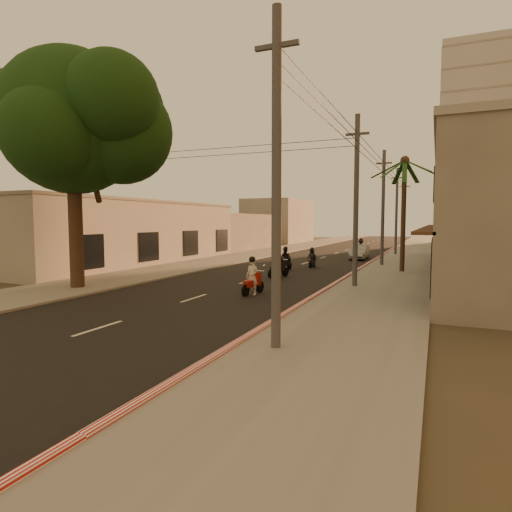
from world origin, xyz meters
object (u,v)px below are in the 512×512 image
object	(u,v)px
scooter_red	(252,278)
scooter_mid_b	(278,264)
broadleaf_tree	(80,123)
parked_car	(359,252)
scooter_mid_a	(286,260)
scooter_far_b	(361,248)
scooter_far_a	(312,258)
palm_tree	(405,167)

from	to	relation	value
scooter_red	scooter_mid_b	world-z (taller)	scooter_mid_b
broadleaf_tree	parked_car	world-z (taller)	broadleaf_tree
scooter_mid_a	parked_car	xyz separation A→B (m)	(3.37, 11.12, -0.11)
broadleaf_tree	scooter_mid_b	world-z (taller)	broadleaf_tree
scooter_mid_a	parked_car	size ratio (longest dim) A/B	0.42
scooter_far_b	parked_car	distance (m)	4.52
scooter_mid_a	scooter_far_a	xyz separation A→B (m)	(1.24, 2.53, -0.09)
scooter_red	scooter_mid_a	distance (m)	10.46
palm_tree	scooter_red	bearing A→B (deg)	-116.20
scooter_mid_b	scooter_mid_a	bearing A→B (deg)	122.88
palm_tree	parked_car	distance (m)	12.21
broadleaf_tree	palm_tree	xyz separation A→B (m)	(14.61, 13.86, -1.33)
broadleaf_tree	parked_car	distance (m)	26.52
scooter_far_b	broadleaf_tree	bearing A→B (deg)	-121.67
scooter_far_a	broadleaf_tree	bearing A→B (deg)	-118.74
palm_tree	scooter_mid_a	world-z (taller)	palm_tree
scooter_red	scooter_mid_b	bearing A→B (deg)	107.92
broadleaf_tree	parked_car	xyz separation A→B (m)	(10.19, 23.21, -7.80)
broadleaf_tree	scooter_far_a	bearing A→B (deg)	61.15
scooter_mid_a	scooter_mid_b	size ratio (longest dim) A/B	0.95
scooter_far_a	scooter_mid_a	bearing A→B (deg)	-115.90
parked_car	scooter_far_a	bearing A→B (deg)	-105.81
scooter_red	scooter_mid_a	bearing A→B (deg)	108.90
scooter_red	scooter_far_b	bearing A→B (deg)	96.66
broadleaf_tree	scooter_mid_a	xyz separation A→B (m)	(6.82, 12.09, -7.69)
scooter_far_b	parked_car	bearing A→B (deg)	-94.91
broadleaf_tree	scooter_red	size ratio (longest dim) A/B	6.41
palm_tree	scooter_mid_b	xyz separation A→B (m)	(-6.97, -5.68, -6.30)
scooter_red	scooter_far_a	bearing A→B (deg)	101.44
broadleaf_tree	scooter_far_a	world-z (taller)	broadleaf_tree
scooter_mid_b	scooter_far_b	xyz separation A→B (m)	(1.95, 19.52, -0.01)
parked_car	scooter_far_b	bearing A→B (deg)	95.79
scooter_far_a	scooter_red	bearing A→B (deg)	-87.12
broadleaf_tree	scooter_red	bearing A→B (deg)	11.70
scooter_mid_b	scooter_red	bearing A→B (deg)	-59.68
scooter_mid_b	parked_car	size ratio (longest dim) A/B	0.45
broadleaf_tree	parked_car	bearing A→B (deg)	66.30
scooter_far_a	scooter_mid_b	bearing A→B (deg)	-93.59
scooter_red	scooter_mid_b	distance (m)	6.46
palm_tree	scooter_far_b	bearing A→B (deg)	109.95
broadleaf_tree	palm_tree	world-z (taller)	broadleaf_tree
palm_tree	scooter_far_a	world-z (taller)	palm_tree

